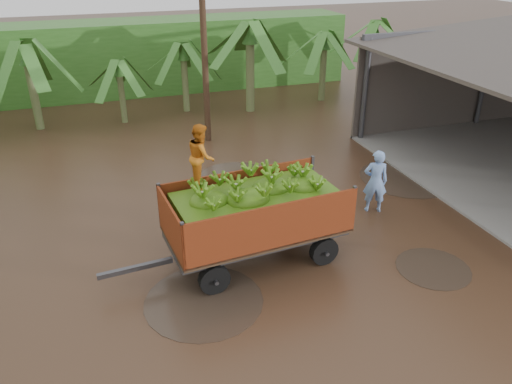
% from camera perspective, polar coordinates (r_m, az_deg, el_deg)
% --- Properties ---
extents(ground, '(100.00, 100.00, 0.00)m').
position_cam_1_polar(ground, '(13.89, 4.37, -4.36)').
color(ground, black).
rests_on(ground, ground).
extents(hedge_north, '(22.00, 3.00, 3.60)m').
position_cam_1_polar(hedge_north, '(27.56, -13.06, 14.85)').
color(hedge_north, '#2D661E').
rests_on(hedge_north, ground).
extents(banana_trailer, '(6.05, 2.44, 3.52)m').
position_cam_1_polar(banana_trailer, '(12.04, -0.15, -2.30)').
color(banana_trailer, '#A33A17').
rests_on(banana_trailer, ground).
extents(man_blue, '(0.82, 0.68, 1.91)m').
position_cam_1_polar(man_blue, '(14.81, 13.49, 1.20)').
color(man_blue, '#7B9FE1').
rests_on(man_blue, ground).
extents(utility_pole, '(1.20, 0.24, 8.61)m').
position_cam_1_polar(utility_pole, '(19.20, -6.04, 18.21)').
color(utility_pole, '#47301E').
rests_on(utility_pole, ground).
extents(banana_plants, '(24.82, 21.00, 4.22)m').
position_cam_1_polar(banana_plants, '(18.71, -18.17, 8.83)').
color(banana_plants, '#2D661E').
rests_on(banana_plants, ground).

